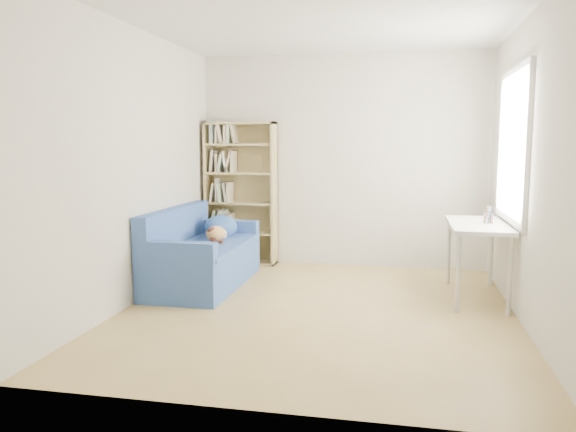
# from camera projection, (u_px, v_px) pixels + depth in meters

# --- Properties ---
(ground) EXTENTS (4.00, 4.00, 0.00)m
(ground) POSITION_uv_depth(u_px,v_px,m) (317.00, 310.00, 5.13)
(ground) COLOR #A4864A
(ground) RESTS_ON ground
(room_shell) EXTENTS (3.54, 4.04, 2.62)m
(room_shell) POSITION_uv_depth(u_px,v_px,m) (330.00, 130.00, 4.93)
(room_shell) COLOR silver
(room_shell) RESTS_ON ground
(sofa) EXTENTS (0.81, 1.68, 0.83)m
(sofa) POSITION_uv_depth(u_px,v_px,m) (202.00, 255.00, 6.04)
(sofa) COLOR navy
(sofa) RESTS_ON ground
(bookshelf) EXTENTS (0.89, 0.28, 1.78)m
(bookshelf) POSITION_uv_depth(u_px,v_px,m) (241.00, 199.00, 7.07)
(bookshelf) COLOR tan
(bookshelf) RESTS_ON ground
(desk) EXTENTS (0.54, 1.17, 0.75)m
(desk) POSITION_uv_depth(u_px,v_px,m) (478.00, 231.00, 5.45)
(desk) COLOR white
(desk) RESTS_ON ground
(pen_cup) EXTENTS (0.09, 0.09, 0.17)m
(pen_cup) POSITION_uv_depth(u_px,v_px,m) (489.00, 217.00, 5.43)
(pen_cup) COLOR white
(pen_cup) RESTS_ON desk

